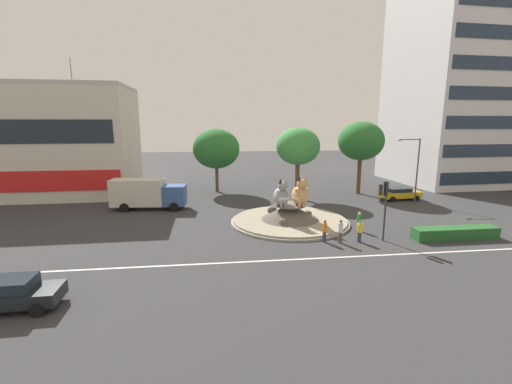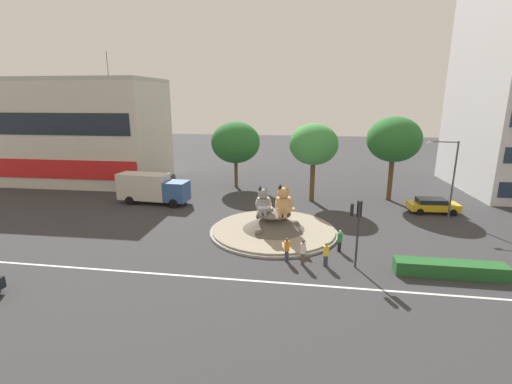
{
  "view_description": "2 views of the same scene",
  "coord_description": "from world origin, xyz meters",
  "px_view_note": "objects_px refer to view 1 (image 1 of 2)",
  "views": [
    {
      "loc": [
        -6.66,
        -29.12,
        8.76
      ],
      "look_at": [
        -2.85,
        1.55,
        2.56
      ],
      "focal_mm": 24.12,
      "sensor_mm": 36.0,
      "label": 1
    },
    {
      "loc": [
        2.79,
        -28.15,
        10.84
      ],
      "look_at": [
        -1.76,
        1.94,
        2.89
      ],
      "focal_mm": 25.38,
      "sensor_mm": 36.0,
      "label": 2
    }
  ],
  "objects_px": {
    "sedan_on_far_lane": "(400,193)",
    "delivery_box_truck": "(147,193)",
    "pedestrian_green_shirt": "(359,221)",
    "traffic_light_mast": "(384,198)",
    "pedestrian_orange_shirt": "(325,230)",
    "third_tree_left": "(298,147)",
    "broadleaf_tree_behind_island": "(216,149)",
    "streetlight_arm": "(415,165)",
    "shophouse_block": "(42,141)",
    "cat_statue_grey": "(281,195)",
    "office_tower": "(465,85)",
    "cat_statue_calico": "(300,194)",
    "pedestrian_yellow_shirt": "(360,231)",
    "second_tree_near_tower": "(361,141)",
    "pedestrian_white_shirt": "(340,231)",
    "parked_car_right": "(11,293)"
  },
  "relations": [
    {
      "from": "parked_car_right",
      "to": "broadleaf_tree_behind_island",
      "type": "bearing_deg",
      "value": 68.57
    },
    {
      "from": "sedan_on_far_lane",
      "to": "delivery_box_truck",
      "type": "height_order",
      "value": "delivery_box_truck"
    },
    {
      "from": "second_tree_near_tower",
      "to": "pedestrian_white_shirt",
      "type": "distance_m",
      "value": 20.27
    },
    {
      "from": "pedestrian_green_shirt",
      "to": "traffic_light_mast",
      "type": "bearing_deg",
      "value": -97.52
    },
    {
      "from": "shophouse_block",
      "to": "second_tree_near_tower",
      "type": "height_order",
      "value": "shophouse_block"
    },
    {
      "from": "broadleaf_tree_behind_island",
      "to": "cat_statue_calico",
      "type": "bearing_deg",
      "value": -65.23
    },
    {
      "from": "cat_statue_calico",
      "to": "pedestrian_orange_shirt",
      "type": "relative_size",
      "value": 1.57
    },
    {
      "from": "pedestrian_yellow_shirt",
      "to": "delivery_box_truck",
      "type": "bearing_deg",
      "value": 124.79
    },
    {
      "from": "cat_statue_grey",
      "to": "office_tower",
      "type": "height_order",
      "value": "office_tower"
    },
    {
      "from": "cat_statue_calico",
      "to": "delivery_box_truck",
      "type": "height_order",
      "value": "cat_statue_calico"
    },
    {
      "from": "pedestrian_orange_shirt",
      "to": "pedestrian_white_shirt",
      "type": "xyz_separation_m",
      "value": [
        1.09,
        -0.35,
        0.06
      ]
    },
    {
      "from": "sedan_on_far_lane",
      "to": "third_tree_left",
      "type": "bearing_deg",
      "value": 164.19
    },
    {
      "from": "shophouse_block",
      "to": "sedan_on_far_lane",
      "type": "relative_size",
      "value": 4.5
    },
    {
      "from": "traffic_light_mast",
      "to": "shophouse_block",
      "type": "relative_size",
      "value": 0.21
    },
    {
      "from": "shophouse_block",
      "to": "pedestrian_yellow_shirt",
      "type": "relative_size",
      "value": 12.98
    },
    {
      "from": "pedestrian_orange_shirt",
      "to": "sedan_on_far_lane",
      "type": "bearing_deg",
      "value": 162.21
    },
    {
      "from": "broadleaf_tree_behind_island",
      "to": "streetlight_arm",
      "type": "height_order",
      "value": "broadleaf_tree_behind_island"
    },
    {
      "from": "cat_statue_calico",
      "to": "pedestrian_white_shirt",
      "type": "xyz_separation_m",
      "value": [
        1.7,
        -5.39,
        -1.69
      ]
    },
    {
      "from": "office_tower",
      "to": "streetlight_arm",
      "type": "height_order",
      "value": "office_tower"
    },
    {
      "from": "shophouse_block",
      "to": "cat_statue_grey",
      "type": "bearing_deg",
      "value": -32.16
    },
    {
      "from": "pedestrian_green_shirt",
      "to": "delivery_box_truck",
      "type": "bearing_deg",
      "value": 126.16
    },
    {
      "from": "third_tree_left",
      "to": "sedan_on_far_lane",
      "type": "distance_m",
      "value": 13.01
    },
    {
      "from": "pedestrian_green_shirt",
      "to": "streetlight_arm",
      "type": "bearing_deg",
      "value": 15.81
    },
    {
      "from": "cat_statue_calico",
      "to": "parked_car_right",
      "type": "xyz_separation_m",
      "value": [
        -17.24,
        -12.4,
        -1.83
      ]
    },
    {
      "from": "second_tree_near_tower",
      "to": "streetlight_arm",
      "type": "relative_size",
      "value": 1.26
    },
    {
      "from": "broadleaf_tree_behind_island",
      "to": "pedestrian_yellow_shirt",
      "type": "relative_size",
      "value": 4.95
    },
    {
      "from": "traffic_light_mast",
      "to": "cat_statue_grey",
      "type": "bearing_deg",
      "value": 61.42
    },
    {
      "from": "cat_statue_calico",
      "to": "broadleaf_tree_behind_island",
      "type": "distance_m",
      "value": 17.24
    },
    {
      "from": "cat_statue_calico",
      "to": "traffic_light_mast",
      "type": "xyz_separation_m",
      "value": [
        5.08,
        -5.17,
        0.68
      ]
    },
    {
      "from": "office_tower",
      "to": "parked_car_right",
      "type": "height_order",
      "value": "office_tower"
    },
    {
      "from": "pedestrian_orange_shirt",
      "to": "pedestrian_yellow_shirt",
      "type": "xyz_separation_m",
      "value": [
        2.6,
        -0.33,
        -0.04
      ]
    },
    {
      "from": "pedestrian_orange_shirt",
      "to": "delivery_box_truck",
      "type": "relative_size",
      "value": 0.22
    },
    {
      "from": "third_tree_left",
      "to": "sedan_on_far_lane",
      "type": "relative_size",
      "value": 1.76
    },
    {
      "from": "streetlight_arm",
      "to": "sedan_on_far_lane",
      "type": "bearing_deg",
      "value": -58.19
    },
    {
      "from": "shophouse_block",
      "to": "pedestrian_green_shirt",
      "type": "xyz_separation_m",
      "value": [
        32.36,
        -18.95,
        -5.74
      ]
    },
    {
      "from": "traffic_light_mast",
      "to": "office_tower",
      "type": "xyz_separation_m",
      "value": [
        24.07,
        24.28,
        10.84
      ]
    },
    {
      "from": "third_tree_left",
      "to": "office_tower",
      "type": "bearing_deg",
      "value": 18.07
    },
    {
      "from": "cat_statue_calico",
      "to": "parked_car_right",
      "type": "height_order",
      "value": "cat_statue_calico"
    },
    {
      "from": "third_tree_left",
      "to": "pedestrian_green_shirt",
      "type": "height_order",
      "value": "third_tree_left"
    },
    {
      "from": "traffic_light_mast",
      "to": "pedestrian_orange_shirt",
      "type": "bearing_deg",
      "value": 97.95
    },
    {
      "from": "delivery_box_truck",
      "to": "shophouse_block",
      "type": "bearing_deg",
      "value": 150.49
    },
    {
      "from": "streetlight_arm",
      "to": "pedestrian_white_shirt",
      "type": "relative_size",
      "value": 3.99
    },
    {
      "from": "broadleaf_tree_behind_island",
      "to": "pedestrian_orange_shirt",
      "type": "relative_size",
      "value": 4.78
    },
    {
      "from": "traffic_light_mast",
      "to": "delivery_box_truck",
      "type": "xyz_separation_m",
      "value": [
        -19.46,
        12.08,
        -1.63
      ]
    },
    {
      "from": "traffic_light_mast",
      "to": "broadleaf_tree_behind_island",
      "type": "relative_size",
      "value": 0.56
    },
    {
      "from": "second_tree_near_tower",
      "to": "third_tree_left",
      "type": "relative_size",
      "value": 1.08
    },
    {
      "from": "cat_statue_grey",
      "to": "pedestrian_orange_shirt",
      "type": "xyz_separation_m",
      "value": [
        2.28,
        -5.18,
        -1.66
      ]
    },
    {
      "from": "cat_statue_grey",
      "to": "shophouse_block",
      "type": "xyz_separation_m",
      "value": [
        -26.4,
        15.98,
        4.05
      ]
    },
    {
      "from": "second_tree_near_tower",
      "to": "cat_statue_grey",
      "type": "bearing_deg",
      "value": -136.08
    },
    {
      "from": "broadleaf_tree_behind_island",
      "to": "pedestrian_white_shirt",
      "type": "distance_m",
      "value": 23.07
    }
  ]
}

